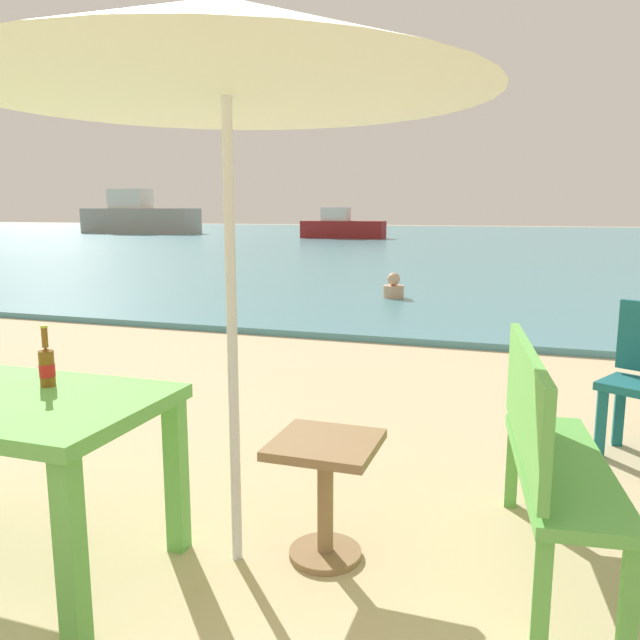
% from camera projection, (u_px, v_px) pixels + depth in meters
% --- Properties ---
extents(ground_plane, '(120.00, 120.00, 0.00)m').
position_uv_depth(ground_plane, '(178.00, 606.00, 2.43)').
color(ground_plane, '#C6B287').
extents(sea_water, '(120.00, 50.00, 0.08)m').
position_uv_depth(sea_water, '(506.00, 240.00, 30.44)').
color(sea_water, teal).
rests_on(sea_water, ground_plane).
extents(beer_bottle_amber, '(0.07, 0.07, 0.26)m').
position_uv_depth(beer_bottle_amber, '(47.00, 365.00, 2.70)').
color(beer_bottle_amber, brown).
rests_on(beer_bottle_amber, picnic_table_green).
extents(patio_umbrella, '(2.10, 2.10, 2.30)m').
position_uv_depth(patio_umbrella, '(225.00, 48.00, 2.41)').
color(patio_umbrella, silver).
rests_on(patio_umbrella, ground_plane).
extents(side_table_wood, '(0.44, 0.44, 0.54)m').
position_uv_depth(side_table_wood, '(325.00, 481.00, 2.72)').
color(side_table_wood, olive).
rests_on(side_table_wood, ground_plane).
extents(bench_green_left, '(0.50, 1.23, 0.95)m').
position_uv_depth(bench_green_left, '(546.00, 445.00, 2.63)').
color(bench_green_left, '#60B24C').
rests_on(bench_green_left, ground_plane).
extents(swimmer_person, '(0.34, 0.34, 0.41)m').
position_uv_depth(swimmer_person, '(394.00, 288.00, 10.37)').
color(swimmer_person, tan).
rests_on(swimmer_person, sea_water).
extents(boat_cargo_ship, '(7.30, 1.99, 2.65)m').
position_uv_depth(boat_cargo_ship, '(139.00, 217.00, 38.47)').
color(boat_cargo_ship, gray).
rests_on(boat_cargo_ship, sea_water).
extents(boat_fishing_trawler, '(4.22, 1.15, 1.54)m').
position_uv_depth(boat_fishing_trawler, '(342.00, 227.00, 31.88)').
color(boat_fishing_trawler, maroon).
rests_on(boat_fishing_trawler, sea_water).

